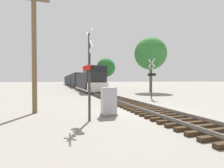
# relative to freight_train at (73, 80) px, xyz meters

# --- Properties ---
(ground_plane) EXTENTS (400.00, 400.00, 0.00)m
(ground_plane) POSITION_rel_freight_train_xyz_m (0.00, -51.74, -1.98)
(ground_plane) COLOR gray
(rail_track_bed) EXTENTS (2.60, 160.00, 0.31)m
(rail_track_bed) POSITION_rel_freight_train_xyz_m (0.00, -51.74, -1.85)
(rail_track_bed) COLOR #382819
(rail_track_bed) RESTS_ON ground
(freight_train) EXTENTS (3.05, 75.64, 4.17)m
(freight_train) POSITION_rel_freight_train_xyz_m (0.00, 0.00, 0.00)
(freight_train) COLOR #232326
(freight_train) RESTS_ON ground
(crossing_signal_near) EXTENTS (0.45, 1.01, 4.44)m
(crossing_signal_near) POSITION_rel_freight_train_xyz_m (-4.16, -53.47, 0.53)
(crossing_signal_near) COLOR #333333
(crossing_signal_near) RESTS_ON ground
(crossing_signal_far) EXTENTS (0.56, 1.01, 4.28)m
(crossing_signal_far) POSITION_rel_freight_train_xyz_m (3.97, -45.59, 0.50)
(crossing_signal_far) COLOR #333333
(crossing_signal_far) RESTS_ON ground
(relay_cabinet) EXTENTS (0.86, 0.67, 1.60)m
(relay_cabinet) POSITION_rel_freight_train_xyz_m (-2.86, -52.52, -1.19)
(relay_cabinet) COLOR slate
(relay_cabinet) RESTS_ON ground
(utility_pole) EXTENTS (1.80, 0.28, 7.44)m
(utility_pole) POSITION_rel_freight_train_xyz_m (-6.93, -50.42, 1.87)
(utility_pole) COLOR brown
(utility_pole) RESTS_ON ground
(tree_far_right) EXTENTS (5.32, 5.32, 9.08)m
(tree_far_right) POSITION_rel_freight_train_xyz_m (9.20, -36.29, 4.43)
(tree_far_right) COLOR brown
(tree_far_right) RESTS_ON ground
(tree_mid_background) EXTENTS (5.31, 5.31, 8.27)m
(tree_mid_background) POSITION_rel_freight_train_xyz_m (7.79, -14.06, 3.62)
(tree_mid_background) COLOR brown
(tree_mid_background) RESTS_ON ground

